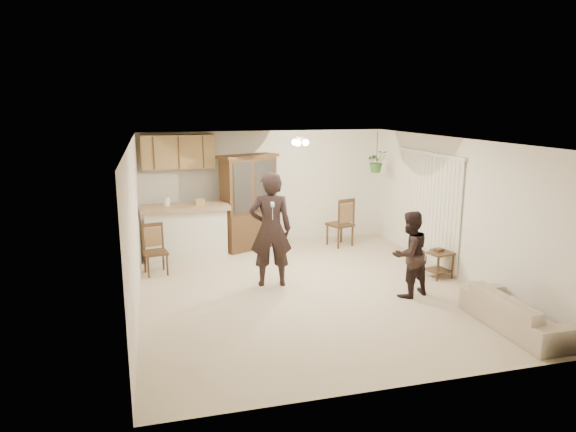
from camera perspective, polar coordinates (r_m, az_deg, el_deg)
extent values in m
plane|color=#C5AD95|center=(8.83, 2.14, -8.05)|extent=(6.50, 6.50, 0.00)
cube|color=white|center=(8.30, 2.28, 8.37)|extent=(5.50, 6.50, 0.02)
cube|color=silver|center=(11.57, -2.51, 3.25)|extent=(5.50, 0.02, 2.50)
cube|color=silver|center=(5.56, 12.11, -7.07)|extent=(5.50, 0.02, 2.50)
cube|color=silver|center=(8.12, -16.69, -1.16)|extent=(0.02, 6.50, 2.50)
cube|color=silver|center=(9.63, 18.05, 0.81)|extent=(0.02, 6.50, 2.50)
cube|color=silver|center=(10.59, -11.24, -1.97)|extent=(1.60, 0.55, 1.00)
cube|color=#9D815E|center=(10.47, -11.37, 0.95)|extent=(1.75, 0.70, 0.08)
cube|color=olive|center=(11.04, -12.10, 7.00)|extent=(1.50, 0.34, 0.70)
imported|color=#245321|center=(11.41, 9.82, 6.00)|extent=(0.43, 0.37, 0.48)
cylinder|color=black|center=(11.38, 9.88, 7.63)|extent=(0.01, 0.01, 0.65)
imported|color=beige|center=(7.87, 24.18, -8.92)|extent=(0.74, 1.88, 0.73)
imported|color=black|center=(8.74, -1.93, -2.07)|extent=(0.71, 0.53, 1.80)
imported|color=black|center=(8.52, 13.34, -4.35)|extent=(0.78, 0.69, 1.35)
cube|color=#332212|center=(11.14, -4.33, -1.60)|extent=(1.28, 0.92, 0.79)
cube|color=#332212|center=(10.95, -4.41, 3.45)|extent=(1.26, 0.86, 1.19)
cube|color=#B0BBC1|center=(10.95, -4.41, 3.45)|extent=(0.95, 0.44, 1.04)
cube|color=#332212|center=(10.87, -4.47, 6.66)|extent=(1.38, 0.98, 0.06)
cube|color=#332212|center=(9.63, 16.42, -3.91)|extent=(0.52, 0.52, 0.03)
cube|color=#332212|center=(9.72, 16.31, -5.79)|extent=(0.43, 0.43, 0.03)
cube|color=#332212|center=(9.61, 16.44, -3.66)|extent=(0.18, 0.14, 0.05)
cube|color=#332212|center=(9.73, -14.52, -3.95)|extent=(0.48, 0.48, 0.04)
cube|color=#8E6947|center=(9.66, -14.60, -2.52)|extent=(0.31, 0.09, 0.36)
cube|color=#332212|center=(9.61, -14.67, -1.19)|extent=(0.38, 0.10, 0.07)
cube|color=#332212|center=(11.18, -6.29, -0.90)|extent=(0.68, 0.68, 0.06)
cube|color=#8E6947|center=(11.11, -6.33, 0.72)|extent=(0.38, 0.18, 0.46)
cube|color=#332212|center=(11.06, -6.37, 2.24)|extent=(0.47, 0.21, 0.09)
cube|color=#332212|center=(11.36, 5.80, -0.94)|extent=(0.60, 0.60, 0.05)
cube|color=#8E6947|center=(11.30, 5.83, 0.49)|extent=(0.35, 0.15, 0.41)
cube|color=#332212|center=(11.25, 5.86, 1.83)|extent=(0.43, 0.17, 0.08)
cube|color=white|center=(8.15, -1.73, 1.30)|extent=(0.08, 0.18, 0.05)
cube|color=white|center=(8.25, 15.04, -3.61)|extent=(0.07, 0.13, 0.04)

